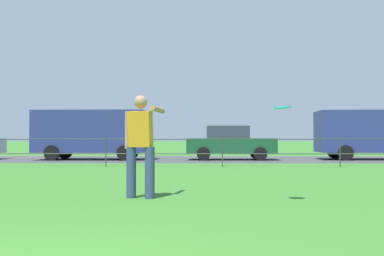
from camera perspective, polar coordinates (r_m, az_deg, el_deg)
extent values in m
cube|color=#424247|center=(22.00, -2.16, -3.82)|extent=(80.00, 7.30, 0.01)
cylinder|color=#333833|center=(16.29, -10.52, -2.95)|extent=(0.04, 0.04, 1.00)
cylinder|color=#333833|center=(15.96, 3.75, -3.00)|extent=(0.04, 0.04, 1.00)
cylinder|color=#333833|center=(16.62, 17.72, -2.87)|extent=(0.04, 0.04, 1.00)
cylinder|color=#333833|center=(16.01, -3.46, -3.17)|extent=(28.09, 0.03, 0.03)
cylinder|color=#333833|center=(16.00, -3.46, -1.38)|extent=(28.09, 0.03, 0.03)
cylinder|color=navy|center=(7.75, -7.47, -5.40)|extent=(0.16, 0.16, 0.85)
cylinder|color=navy|center=(7.64, -5.21, -5.46)|extent=(0.16, 0.16, 0.85)
cube|color=orange|center=(7.68, -6.33, -0.10)|extent=(0.41, 0.34, 0.60)
sphere|color=#A87A5B|center=(7.70, -6.32, 3.20)|extent=(0.22, 0.22, 0.22)
cylinder|color=#A87A5B|center=(7.92, -4.24, 2.28)|extent=(0.21, 0.63, 0.11)
cylinder|color=#A87A5B|center=(7.75, -7.91, -0.24)|extent=(0.09, 0.09, 0.62)
cylinder|color=#2DB2C6|center=(7.20, 11.03, 2.49)|extent=(0.33, 0.33, 0.04)
cube|color=navy|center=(21.72, -12.25, -0.43)|extent=(5.01, 1.99, 1.90)
cube|color=#283342|center=(21.34, -7.03, 0.46)|extent=(0.13, 1.67, 0.76)
cylinder|color=black|center=(22.30, -7.44, -2.91)|extent=(0.68, 0.24, 0.68)
cylinder|color=black|center=(20.47, -8.27, -3.05)|extent=(0.68, 0.24, 0.68)
cylinder|color=black|center=(23.03, -15.33, -2.82)|extent=(0.68, 0.24, 0.68)
cylinder|color=black|center=(21.26, -16.80, -2.95)|extent=(0.68, 0.24, 0.68)
cube|color=#194C2D|center=(21.20, 4.80, -2.19)|extent=(4.02, 1.74, 0.68)
cube|color=#2D3847|center=(21.19, 4.39, -0.51)|extent=(1.91, 1.54, 0.56)
cylinder|color=black|center=(22.11, 7.91, -3.03)|extent=(0.60, 0.21, 0.60)
cylinder|color=black|center=(20.50, 8.38, -3.16)|extent=(0.60, 0.21, 0.60)
cylinder|color=black|center=(21.98, 1.46, -3.05)|extent=(0.60, 0.21, 0.60)
cylinder|color=black|center=(20.37, 1.42, -3.19)|extent=(0.60, 0.21, 0.60)
cube|color=navy|center=(22.84, 21.33, -0.41)|extent=(5.06, 2.12, 1.90)
cylinder|color=black|center=(23.32, 17.12, -2.79)|extent=(0.69, 0.26, 0.68)
cylinder|color=black|center=(21.52, 18.32, -2.92)|extent=(0.69, 0.26, 0.68)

